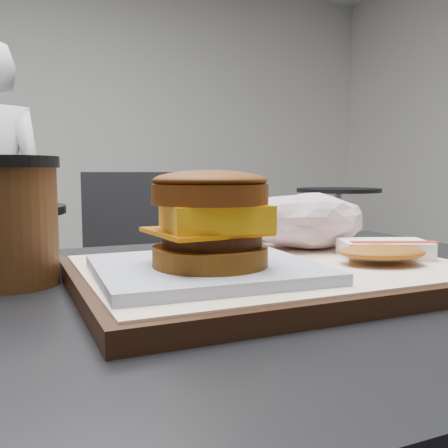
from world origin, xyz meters
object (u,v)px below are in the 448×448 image
crumpled_wrapper (305,220)px  coffee_cup (11,216)px  neighbor_chair (103,263)px  breakfast_sandwich (209,231)px  hash_brown (383,250)px  serving_tray (272,274)px

crumpled_wrapper → coffee_cup: bearing=176.7°
neighbor_chair → breakfast_sandwich: bearing=-96.9°
hash_brown → crumpled_wrapper: bearing=103.0°
hash_brown → coffee_cup: size_ratio=1.06×
hash_brown → crumpled_wrapper: 0.11m
hash_brown → neighbor_chair: size_ratio=0.15×
breakfast_sandwich → crumpled_wrapper: bearing=32.6°
hash_brown → neighbor_chair: neighbor_chair is taller
neighbor_chair → hash_brown: bearing=-90.2°
serving_tray → neighbor_chair: 1.64m
serving_tray → coffee_cup: size_ratio=3.02×
crumpled_wrapper → coffee_cup: coffee_cup is taller
serving_tray → coffee_cup: (-0.24, 0.10, 0.06)m
crumpled_wrapper → neighbor_chair: size_ratio=0.17×
crumpled_wrapper → neighbor_chair: 1.57m
breakfast_sandwich → coffee_cup: size_ratio=1.58×
hash_brown → breakfast_sandwich: bearing=-180.0°
breakfast_sandwich → hash_brown: bearing=0.0°
serving_tray → neighbor_chair: neighbor_chair is taller
coffee_cup → breakfast_sandwich: bearing=-38.8°
serving_tray → hash_brown: (0.11, -0.03, 0.02)m
neighbor_chair → coffee_cup: bearing=-103.1°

